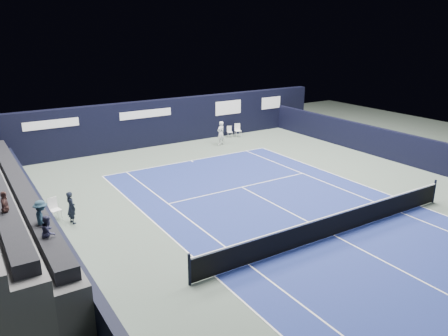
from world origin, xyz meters
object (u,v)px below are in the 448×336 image
Objects in this scene: folding_chair_back_b at (230,131)px; tennis_player at (221,133)px; folding_chair_back_a at (238,129)px; line_judge_chair at (54,207)px; tennis_net at (335,224)px.

tennis_player reaches higher than folding_chair_back_b.
line_judge_chair is (-14.81, -8.07, -0.00)m from folding_chair_back_a.
tennis_player reaches higher than folding_chair_back_a.
folding_chair_back_a is 1.18× the size of folding_chair_back_b.
folding_chair_back_b is 16.43m from line_judge_chair.
folding_chair_back_a is at bearing -1.00° from folding_chair_back_b.
tennis_player is (3.58, 14.15, 0.31)m from tennis_net.
tennis_net is at bearing -54.75° from line_judge_chair.
folding_chair_back_a is 16.86m from line_judge_chair.
line_judge_chair is at bearing -134.04° from folding_chair_back_b.
tennis_net is at bearing -93.81° from folding_chair_back_a.
tennis_player reaches higher than tennis_net.
line_judge_chair is at bearing -151.76° from tennis_player.
tennis_net is 14.59m from tennis_player.
tennis_net is 7.85× the size of tennis_player.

